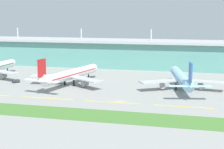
% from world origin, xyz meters
% --- Properties ---
extents(ground_plane, '(600.00, 600.00, 0.00)m').
position_xyz_m(ground_plane, '(0.00, 0.00, 0.00)').
color(ground_plane, gray).
extents(terminal_building, '(288.00, 34.00, 30.70)m').
position_xyz_m(terminal_building, '(-0.00, 112.10, 11.05)').
color(terminal_building, '#5B9E93').
rests_on(terminal_building, ground).
extents(airliner_near_middle, '(47.74, 63.78, 18.90)m').
position_xyz_m(airliner_near_middle, '(-37.43, 31.71, 6.45)').
color(airliner_near_middle, white).
rests_on(airliner_near_middle, ground).
extents(airliner_far_middle, '(47.74, 62.71, 18.90)m').
position_xyz_m(airliner_far_middle, '(27.53, 35.55, 6.45)').
color(airliner_far_middle, '#9ED1EA').
rests_on(airliner_far_middle, ground).
extents(taxiway_stripe_mid_west, '(28.00, 0.70, 0.04)m').
position_xyz_m(taxiway_stripe_mid_west, '(-37.00, -2.72, 0.02)').
color(taxiway_stripe_mid_west, yellow).
rests_on(taxiway_stripe_mid_west, ground).
extents(taxiway_stripe_centre, '(28.00, 0.70, 0.04)m').
position_xyz_m(taxiway_stripe_centre, '(-3.00, -2.72, 0.02)').
color(taxiway_stripe_centre, yellow).
rests_on(taxiway_stripe_centre, ground).
extents(taxiway_stripe_mid_east, '(28.00, 0.70, 0.04)m').
position_xyz_m(taxiway_stripe_mid_east, '(31.00, -2.72, 0.02)').
color(taxiway_stripe_mid_east, yellow).
rests_on(taxiway_stripe_mid_east, ground).
extents(grass_verge, '(300.00, 18.00, 0.10)m').
position_xyz_m(grass_verge, '(0.00, -26.56, 0.05)').
color(grass_verge, '#477A33').
rests_on(grass_verge, ground).
extents(pushback_tug, '(4.64, 4.93, 1.85)m').
position_xyz_m(pushback_tug, '(-73.18, 30.97, 1.10)').
color(pushback_tug, '#333842').
rests_on(pushback_tug, ground).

